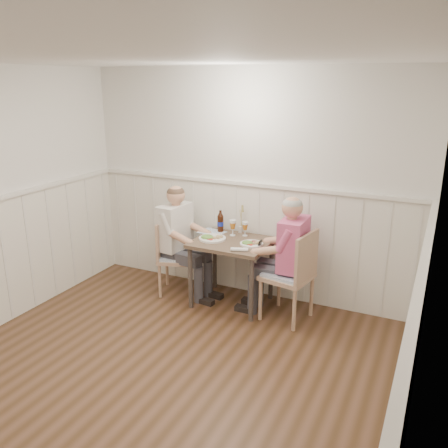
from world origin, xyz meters
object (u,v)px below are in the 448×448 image
object	(u,v)px
chair_left	(173,254)
diner_cream	(178,248)
beer_bottle	(220,222)
dining_table	(232,250)
grass_vase	(240,219)
man_in_pink	(289,267)
chair_right	(293,273)

from	to	relation	value
chair_left	diner_cream	xyz separation A→B (m)	(0.06, 0.02, 0.08)
beer_bottle	dining_table	bearing A→B (deg)	-43.05
diner_cream	grass_vase	size ratio (longest dim) A/B	3.76
man_in_pink	grass_vase	world-z (taller)	man_in_pink
dining_table	beer_bottle	bearing A→B (deg)	136.95
chair_right	chair_left	world-z (taller)	chair_right
beer_bottle	grass_vase	bearing A→B (deg)	18.34
chair_left	diner_cream	size ratio (longest dim) A/B	0.67
beer_bottle	chair_right	bearing A→B (deg)	-17.84
beer_bottle	grass_vase	xyz separation A→B (m)	(0.22, 0.07, 0.04)
chair_right	man_in_pink	xyz separation A→B (m)	(-0.06, 0.05, 0.03)
dining_table	chair_right	size ratio (longest dim) A/B	0.84
dining_table	chair_right	xyz separation A→B (m)	(0.73, -0.08, -0.11)
chair_left	beer_bottle	distance (m)	0.68
chair_left	beer_bottle	size ratio (longest dim) A/B	3.43
diner_cream	chair_left	bearing A→B (deg)	-164.46
dining_table	beer_bottle	size ratio (longest dim) A/B	3.20
grass_vase	man_in_pink	bearing A→B (deg)	-25.69
chair_left	chair_right	bearing A→B (deg)	-2.29
beer_bottle	grass_vase	world-z (taller)	grass_vase
dining_table	chair_left	world-z (taller)	chair_left
beer_bottle	diner_cream	bearing A→B (deg)	-151.16
man_in_pink	chair_left	bearing A→B (deg)	179.68
chair_left	diner_cream	world-z (taller)	diner_cream
dining_table	chair_left	size ratio (longest dim) A/B	0.93
chair_right	grass_vase	xyz separation A→B (m)	(-0.77, 0.39, 0.37)
chair_right	chair_left	size ratio (longest dim) A/B	1.11
chair_right	beer_bottle	size ratio (longest dim) A/B	3.81
diner_cream	beer_bottle	bearing A→B (deg)	28.84
man_in_pink	diner_cream	xyz separation A→B (m)	(-1.36, 0.03, -0.01)
chair_left	grass_vase	size ratio (longest dim) A/B	2.51
grass_vase	chair_right	bearing A→B (deg)	-26.99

